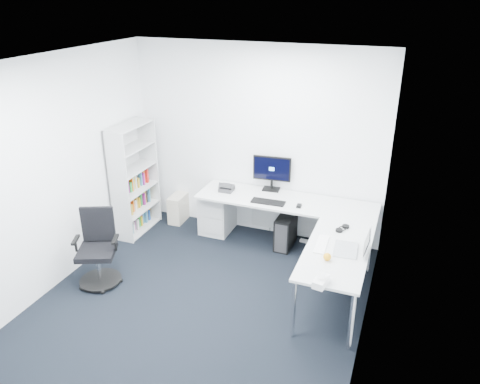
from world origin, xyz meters
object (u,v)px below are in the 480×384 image
(l_desk, at_px, (278,235))
(laptop, at_px, (347,240))
(monitor, at_px, (272,173))
(bookshelf, at_px, (134,179))
(task_chair, at_px, (96,250))

(l_desk, distance_m, laptop, 1.28)
(l_desk, bearing_deg, monitor, 115.65)
(l_desk, xyz_separation_m, bookshelf, (-2.17, 0.05, 0.46))
(bookshelf, relative_size, task_chair, 1.74)
(monitor, bearing_deg, l_desk, -69.59)
(l_desk, height_order, laptop, laptop)
(l_desk, distance_m, task_chair, 2.29)
(task_chair, xyz_separation_m, laptop, (2.83, 0.63, 0.37))
(l_desk, distance_m, bookshelf, 2.22)
(task_chair, bearing_deg, l_desk, 12.14)
(bookshelf, bearing_deg, l_desk, -1.32)
(monitor, xyz_separation_m, laptop, (1.25, -1.30, -0.13))
(task_chair, height_order, laptop, laptop)
(bookshelf, xyz_separation_m, laptop, (3.14, -0.75, 0.03))
(l_desk, bearing_deg, bookshelf, 178.68)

